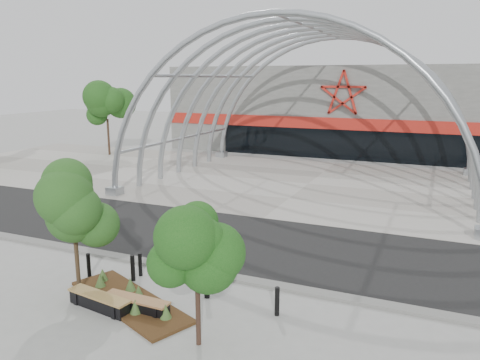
# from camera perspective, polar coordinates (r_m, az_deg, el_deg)

# --- Properties ---
(ground) EXTENTS (140.00, 140.00, 0.00)m
(ground) POSITION_cam_1_polar(r_m,az_deg,el_deg) (17.69, -5.24, -10.83)
(ground) COLOR #979792
(ground) RESTS_ON ground
(road) EXTENTS (140.00, 7.00, 0.02)m
(road) POSITION_cam_1_polar(r_m,az_deg,el_deg) (20.61, -0.56, -7.33)
(road) COLOR black
(road) RESTS_ON ground
(forecourt) EXTENTS (60.00, 17.00, 0.04)m
(forecourt) POSITION_cam_1_polar(r_m,az_deg,el_deg) (31.53, 8.32, -0.48)
(forecourt) COLOR #9C968C
(forecourt) RESTS_ON ground
(kerb) EXTENTS (60.00, 0.50, 0.12)m
(kerb) POSITION_cam_1_polar(r_m,az_deg,el_deg) (17.47, -5.64, -10.94)
(kerb) COLOR slate
(kerb) RESTS_ON ground
(arena_building) EXTENTS (34.00, 15.24, 8.00)m
(arena_building) POSITION_cam_1_polar(r_m,az_deg,el_deg) (48.42, 14.12, 8.48)
(arena_building) COLOR slate
(arena_building) RESTS_ON ground
(vault_canopy) EXTENTS (20.80, 15.80, 20.36)m
(vault_canopy) POSITION_cam_1_polar(r_m,az_deg,el_deg) (31.53, 8.32, -0.48)
(vault_canopy) COLOR #A0A6AA
(vault_canopy) RESTS_ON ground
(planting_bed) EXTENTS (5.21, 3.40, 0.53)m
(planting_bed) POSITION_cam_1_polar(r_m,az_deg,el_deg) (15.67, -13.40, -13.82)
(planting_bed) COLOR #32210D
(planting_bed) RESTS_ON ground
(street_tree_0) EXTENTS (1.87, 1.87, 4.26)m
(street_tree_0) POSITION_cam_1_polar(r_m,az_deg,el_deg) (15.79, -19.74, -2.64)
(street_tree_0) COLOR #312716
(street_tree_0) RESTS_ON ground
(street_tree_1) EXTENTS (1.66, 1.66, 3.92)m
(street_tree_1) POSITION_cam_1_polar(r_m,az_deg,el_deg) (12.03, -5.31, -7.81)
(street_tree_1) COLOR black
(street_tree_1) RESTS_ON ground
(bench_0) EXTENTS (2.33, 0.84, 0.48)m
(bench_0) POSITION_cam_1_polar(r_m,az_deg,el_deg) (15.42, -16.78, -14.03)
(bench_0) COLOR black
(bench_0) RESTS_ON ground
(bench_1) EXTENTS (2.19, 0.53, 0.46)m
(bench_1) POSITION_cam_1_polar(r_m,az_deg,el_deg) (14.97, -12.48, -14.66)
(bench_1) COLOR black
(bench_1) RESTS_ON ground
(bollard_0) EXTENTS (0.14, 0.14, 0.86)m
(bollard_0) POSITION_cam_1_polar(r_m,az_deg,el_deg) (17.74, -17.97, -9.83)
(bollard_0) COLOR black
(bollard_0) RESTS_ON ground
(bollard_1) EXTENTS (0.15, 0.15, 0.94)m
(bollard_1) POSITION_cam_1_polar(r_m,az_deg,el_deg) (16.98, -12.94, -10.41)
(bollard_1) COLOR black
(bollard_1) RESTS_ON ground
(bollard_2) EXTENTS (0.14, 0.14, 0.85)m
(bollard_2) POSITION_cam_1_polar(r_m,az_deg,el_deg) (17.33, -12.07, -10.05)
(bollard_2) COLOR black
(bollard_2) RESTS_ON ground
(bollard_3) EXTENTS (0.18, 0.18, 1.11)m
(bollard_3) POSITION_cam_1_polar(r_m,az_deg,el_deg) (15.38, -4.07, -12.24)
(bollard_3) COLOR black
(bollard_3) RESTS_ON ground
(bollard_4) EXTENTS (0.14, 0.14, 0.90)m
(bollard_4) POSITION_cam_1_polar(r_m,az_deg,el_deg) (14.39, 4.55, -14.54)
(bollard_4) COLOR black
(bollard_4) RESTS_ON ground
(bg_tree_0) EXTENTS (3.00, 3.00, 6.45)m
(bg_tree_0) POSITION_cam_1_polar(r_m,az_deg,el_deg) (44.21, -15.96, 8.89)
(bg_tree_0) COLOR black
(bg_tree_0) RESTS_ON ground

